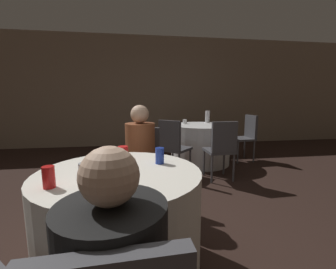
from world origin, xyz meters
TOP-DOWN VIEW (x-y plane):
  - ground_plane at (0.00, 0.00)m, footprint 16.00×16.00m
  - wall_back at (0.00, 4.36)m, footprint 16.00×0.06m
  - table_near at (0.06, -0.11)m, footprint 1.12×1.12m
  - table_far at (1.41, 2.45)m, footprint 1.10×1.10m
  - chair_near_north at (0.25, 0.84)m, footprint 0.47×0.47m
  - chair_far_east at (2.38, 2.50)m, footprint 0.42×0.42m
  - chair_far_south at (1.45, 1.49)m, footprint 0.41×0.42m
  - chair_far_southwest at (0.75, 1.75)m, footprint 0.57×0.57m
  - person_floral_shirt at (0.22, 0.68)m, footprint 0.35×0.49m
  - pizza_plate_near at (-0.04, -0.14)m, footprint 0.23×0.23m
  - soda_can_blue at (0.36, 0.04)m, footprint 0.07×0.07m
  - soda_can_silver at (-0.12, -0.30)m, footprint 0.07×0.07m
  - soda_can_red at (-0.30, -0.34)m, footprint 0.07×0.07m
  - cup_near at (0.07, 0.25)m, footprint 0.08×0.08m
  - bottle_far at (1.66, 2.79)m, footprint 0.09×0.09m
  - cup_far at (1.16, 2.67)m, footprint 0.07×0.07m

SIDE VIEW (x-z plane):
  - ground_plane at x=0.00m, z-range 0.00..0.00m
  - table_near at x=0.06m, z-range 0.00..0.74m
  - table_far at x=1.41m, z-range 0.00..0.74m
  - chair_near_north at x=0.25m, z-range 0.09..1.00m
  - chair_far_east at x=2.38m, z-range 0.09..1.00m
  - chair_far_south at x=1.45m, z-range 0.09..1.00m
  - chair_far_southwest at x=0.75m, z-range 0.09..1.00m
  - person_floral_shirt at x=0.22m, z-range 0.00..1.16m
  - pizza_plate_near at x=-0.04m, z-range 0.74..0.76m
  - cup_far at x=1.16m, z-range 0.74..0.83m
  - cup_near at x=0.07m, z-range 0.74..0.84m
  - soda_can_blue at x=0.36m, z-range 0.74..0.86m
  - soda_can_silver at x=-0.12m, z-range 0.74..0.86m
  - soda_can_red at x=-0.30m, z-range 0.74..0.86m
  - bottle_far at x=1.66m, z-range 0.74..0.98m
  - wall_back at x=0.00m, z-range 0.00..2.80m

